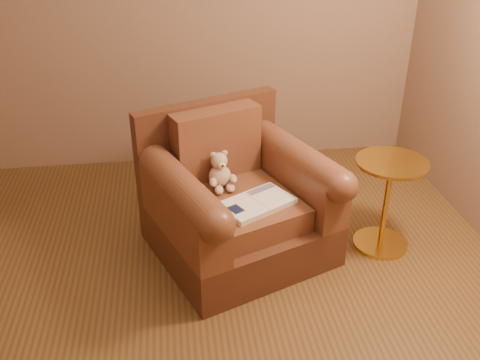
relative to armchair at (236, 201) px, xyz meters
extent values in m
plane|color=brown|center=(-0.34, -0.64, -0.35)|extent=(4.00, 4.00, 0.00)
cube|color=#4D2A19|center=(0.02, -0.04, -0.21)|extent=(1.27, 1.25, 0.28)
cube|color=#4D2A19|center=(-0.14, 0.35, 0.24)|extent=(0.96, 0.46, 0.62)
cube|color=brown|center=(0.03, -0.09, 0.01)|extent=(0.79, 0.86, 0.15)
cube|color=brown|center=(-0.09, 0.23, 0.30)|extent=(0.59, 0.36, 0.45)
cube|color=brown|center=(-0.33, -0.23, 0.09)|extent=(0.50, 0.86, 0.32)
cube|color=brown|center=(0.40, 0.06, 0.09)|extent=(0.50, 0.86, 0.32)
cylinder|color=brown|center=(-0.33, -0.23, 0.25)|extent=(0.50, 0.86, 0.20)
cylinder|color=brown|center=(0.40, 0.06, 0.25)|extent=(0.50, 0.86, 0.20)
ellipsoid|color=tan|center=(-0.09, 0.07, 0.15)|extent=(0.14, 0.13, 0.15)
sphere|color=tan|center=(-0.09, 0.08, 0.25)|extent=(0.10, 0.10, 0.10)
ellipsoid|color=tan|center=(-0.13, 0.07, 0.30)|extent=(0.04, 0.02, 0.04)
ellipsoid|color=tan|center=(-0.06, 0.09, 0.30)|extent=(0.04, 0.02, 0.04)
ellipsoid|color=beige|center=(-0.08, 0.03, 0.24)|extent=(0.05, 0.03, 0.04)
sphere|color=black|center=(-0.08, 0.01, 0.25)|extent=(0.01, 0.01, 0.01)
ellipsoid|color=tan|center=(-0.14, -0.01, 0.15)|extent=(0.05, 0.09, 0.05)
ellipsoid|color=tan|center=(-0.01, 0.02, 0.15)|extent=(0.05, 0.09, 0.05)
ellipsoid|color=tan|center=(-0.11, -0.03, 0.10)|extent=(0.06, 0.09, 0.05)
ellipsoid|color=tan|center=(-0.03, -0.01, 0.10)|extent=(0.06, 0.09, 0.05)
cube|color=beige|center=(0.10, -0.20, 0.10)|extent=(0.50, 0.43, 0.03)
cube|color=white|center=(0.01, -0.25, 0.11)|extent=(0.31, 0.33, 0.00)
cube|color=white|center=(0.19, -0.15, 0.11)|extent=(0.31, 0.33, 0.00)
cube|color=beige|center=(0.10, -0.20, 0.11)|extent=(0.13, 0.23, 0.00)
cube|color=#0F1638|center=(-0.03, -0.28, 0.11)|extent=(0.11, 0.11, 0.00)
cube|color=slate|center=(0.15, -0.07, 0.11)|extent=(0.19, 0.14, 0.00)
cylinder|color=gold|center=(0.95, -0.11, -0.33)|extent=(0.36, 0.36, 0.03)
cylinder|color=gold|center=(0.95, -0.11, -0.03)|extent=(0.04, 0.04, 0.58)
cylinder|color=gold|center=(0.95, -0.11, 0.27)|extent=(0.44, 0.44, 0.02)
cylinder|color=gold|center=(0.95, -0.11, 0.25)|extent=(0.04, 0.04, 0.02)
camera|label=1|loc=(-0.36, -2.86, 1.73)|focal=40.00mm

